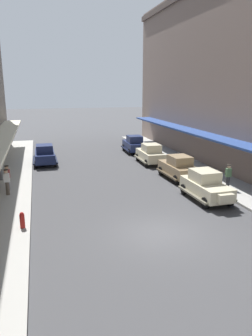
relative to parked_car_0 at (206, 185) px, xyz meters
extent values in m
plane|color=#424244|center=(-4.55, -3.75, -0.94)|extent=(200.00, 200.00, 0.00)
cube|color=beige|center=(0.00, -0.03, -0.20)|extent=(1.78, 3.93, 0.80)
cube|color=beige|center=(0.00, 0.22, 0.55)|extent=(1.47, 1.73, 0.70)
cube|color=#8C9EA8|center=(0.00, 0.22, 0.55)|extent=(1.40, 1.69, 0.42)
cube|color=beige|center=(0.04, -2.16, -0.15)|extent=(0.94, 0.38, 0.52)
cube|color=#6D6856|center=(0.95, -0.01, -0.52)|extent=(0.31, 3.51, 0.12)
cube|color=#6D6856|center=(-0.95, -0.05, -0.52)|extent=(0.31, 3.51, 0.12)
cylinder|color=black|center=(0.84, -1.38, -0.60)|extent=(0.23, 0.68, 0.68)
cylinder|color=black|center=(-0.78, -1.41, -0.60)|extent=(0.23, 0.68, 0.68)
cylinder|color=black|center=(0.78, 1.35, -0.60)|extent=(0.23, 0.68, 0.68)
cylinder|color=black|center=(-0.83, 1.31, -0.60)|extent=(0.23, 0.68, 0.68)
cube|color=#997F5B|center=(0.33, 4.88, -0.20)|extent=(1.83, 3.96, 0.80)
cube|color=#997F5B|center=(0.34, 4.63, 0.55)|extent=(1.50, 1.75, 0.70)
cube|color=#8C9EA8|center=(0.34, 4.63, 0.55)|extent=(1.42, 1.71, 0.42)
cube|color=#997F5B|center=(0.26, 7.01, -0.15)|extent=(0.95, 0.39, 0.52)
cube|color=#4C3F2D|center=(-0.62, 4.85, -0.52)|extent=(0.36, 3.52, 0.12)
cube|color=#4C3F2D|center=(1.28, 4.91, -0.52)|extent=(0.36, 3.52, 0.12)
cylinder|color=black|center=(-0.52, 6.22, -0.60)|extent=(0.24, 0.69, 0.68)
cylinder|color=black|center=(1.09, 6.27, -0.60)|extent=(0.24, 0.69, 0.68)
cylinder|color=black|center=(-0.43, 3.49, -0.60)|extent=(0.24, 0.69, 0.68)
cylinder|color=black|center=(1.19, 3.54, -0.60)|extent=(0.24, 0.69, 0.68)
cube|color=#19234C|center=(0.08, 15.77, -0.20)|extent=(1.83, 3.95, 0.80)
cube|color=#19234C|center=(0.07, 15.52, 0.55)|extent=(1.50, 1.75, 0.70)
cube|color=#8C9EA8|center=(0.07, 15.52, 0.55)|extent=(1.42, 1.71, 0.42)
cube|color=#19234C|center=(0.15, 17.89, -0.15)|extent=(0.95, 0.39, 0.52)
cube|color=black|center=(-0.87, 15.80, -0.52)|extent=(0.36, 3.52, 0.12)
cube|color=black|center=(1.03, 15.73, -0.52)|extent=(0.36, 3.52, 0.12)
cylinder|color=black|center=(-0.69, 17.16, -0.60)|extent=(0.24, 0.69, 0.68)
cylinder|color=black|center=(0.93, 17.10, -0.60)|extent=(0.24, 0.69, 0.68)
cylinder|color=black|center=(-0.78, 14.43, -0.60)|extent=(0.24, 0.69, 0.68)
cylinder|color=black|center=(0.84, 14.37, -0.60)|extent=(0.24, 0.69, 0.68)
cube|color=#19234C|center=(-9.41, 12.56, -0.20)|extent=(1.71, 3.90, 0.80)
cube|color=#19234C|center=(-9.41, 12.31, 0.55)|extent=(1.44, 1.70, 0.70)
cube|color=#8C9EA8|center=(-9.41, 12.31, 0.55)|extent=(1.37, 1.67, 0.42)
cube|color=#19234C|center=(-9.41, 14.69, -0.15)|extent=(0.94, 0.36, 0.52)
cube|color=black|center=(-10.36, 12.56, -0.52)|extent=(0.25, 3.51, 0.12)
cube|color=black|center=(-8.46, 12.56, -0.52)|extent=(0.25, 3.51, 0.12)
cylinder|color=black|center=(-10.22, 13.93, -0.60)|extent=(0.22, 0.68, 0.68)
cylinder|color=black|center=(-8.60, 13.93, -0.60)|extent=(0.22, 0.68, 0.68)
cylinder|color=black|center=(-10.22, 11.20, -0.60)|extent=(0.22, 0.68, 0.68)
cylinder|color=black|center=(-8.61, 11.20, -0.60)|extent=(0.22, 0.68, 0.68)
cube|color=beige|center=(0.03, 10.35, -0.20)|extent=(1.75, 3.92, 0.80)
cube|color=beige|center=(0.03, 10.10, 0.55)|extent=(1.46, 1.72, 0.70)
cube|color=#8C9EA8|center=(0.03, 10.10, 0.55)|extent=(1.39, 1.68, 0.42)
cube|color=beige|center=(0.06, 12.48, -0.15)|extent=(0.94, 0.37, 0.52)
cube|color=#6D6856|center=(-0.92, 10.36, -0.52)|extent=(0.29, 3.51, 0.12)
cube|color=#6D6856|center=(0.98, 10.34, -0.52)|extent=(0.29, 3.51, 0.12)
cylinder|color=black|center=(-0.75, 11.72, -0.60)|extent=(0.23, 0.68, 0.68)
cylinder|color=black|center=(0.86, 11.70, -0.60)|extent=(0.23, 0.68, 0.68)
cylinder|color=black|center=(-0.79, 9.00, -0.60)|extent=(0.23, 0.68, 0.68)
cylinder|color=black|center=(0.82, 8.97, -0.60)|extent=(0.23, 0.68, 0.68)
cylinder|color=#B21E19|center=(-10.90, -1.69, -0.44)|extent=(0.24, 0.24, 0.70)
sphere|color=#B21E19|center=(-10.90, -1.69, -0.07)|extent=(0.20, 0.20, 0.20)
cylinder|color=#4C4238|center=(-11.98, 3.82, -0.37)|extent=(0.24, 0.24, 0.85)
cube|color=white|center=(-11.98, 3.82, 0.34)|extent=(0.36, 0.22, 0.56)
sphere|color=beige|center=(-11.98, 3.82, 0.74)|extent=(0.22, 0.22, 0.22)
cylinder|color=black|center=(-11.98, 3.82, 0.86)|extent=(0.28, 0.28, 0.04)
cylinder|color=#2D2D33|center=(2.32, 1.18, -0.37)|extent=(0.24, 0.24, 0.85)
cube|color=#4C724C|center=(2.32, 1.18, 0.34)|extent=(0.36, 0.22, 0.56)
sphere|color=beige|center=(2.32, 1.18, 0.74)|extent=(0.22, 0.22, 0.22)
cylinder|color=black|center=(2.32, 1.18, 0.86)|extent=(0.28, 0.28, 0.04)
cylinder|color=slate|center=(-12.74, 7.53, -0.37)|extent=(0.24, 0.24, 0.85)
cube|color=white|center=(-12.74, 7.53, 0.34)|extent=(0.36, 0.22, 0.56)
cylinder|color=slate|center=(-12.04, 4.89, -0.37)|extent=(0.24, 0.24, 0.85)
cube|color=maroon|center=(-12.04, 4.89, 0.34)|extent=(0.36, 0.22, 0.56)
sphere|color=tan|center=(-12.04, 4.89, 0.74)|extent=(0.22, 0.22, 0.22)
cylinder|color=black|center=(-12.04, 4.89, 0.86)|extent=(0.28, 0.28, 0.04)
camera|label=1|loc=(-9.88, -17.06, 5.88)|focal=34.26mm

